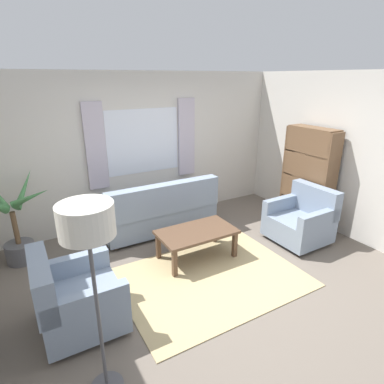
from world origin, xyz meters
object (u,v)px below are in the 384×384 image
Objects in this scene: armchair_left at (74,299)px; standing_lamp at (88,236)px; armchair_right at (301,220)px; coffee_table at (197,234)px; bookshelf at (308,176)px; potted_plant at (16,229)px; couch at (159,211)px.

armchair_left is 1.40m from standing_lamp.
armchair_right reaches higher than coffee_table.
armchair_right is at bearing -12.14° from coffee_table.
standing_lamp is at bearing 110.08° from bookshelf.
standing_lamp reaches higher than potted_plant.
coffee_table is at bearing 91.27° from bookshelf.
coffee_table is 2.47m from standing_lamp.
potted_plant is (-3.95, 1.53, 0.17)m from armchair_right.
potted_plant is at bearing -2.91° from couch.
couch is at bearing -2.91° from potted_plant.
armchair_left is 0.80× the size of coffee_table.
standing_lamp reaches higher than armchair_left.
couch is 2.12m from potted_plant.
bookshelf is 4.27m from standing_lamp.
potted_plant is (-2.11, 0.11, 0.15)m from couch.
armchair_left is 1.00× the size of armchair_right.
couch reaches higher than coffee_table.
standing_lamp reaches higher than armchair_right.
couch reaches higher than armchair_left.
coffee_table is (1.79, 0.55, 0.03)m from armchair_left.
potted_plant is at bearing -111.99° from armchair_right.
armchair_left is 0.51× the size of bookshelf.
armchair_right is 1.76m from coffee_table.
bookshelf is (2.37, -1.01, 0.52)m from couch.
bookshelf is at bearing 1.27° from coffee_table.
coffee_table is 0.65× the size of standing_lamp.
armchair_right is at bearing 128.18° from bookshelf.
coffee_table is 2.52m from potted_plant.
coffee_table is at bearing 39.24° from standing_lamp.
bookshelf is (4.04, 0.60, 0.54)m from armchair_left.
armchair_left is at bearing -87.91° from armchair_right.
armchair_right is (1.83, -1.43, -0.01)m from couch.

